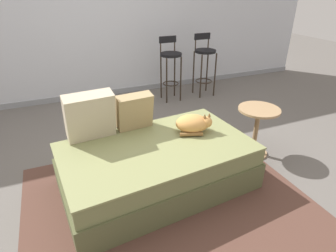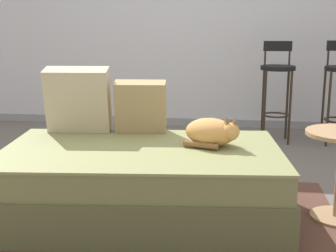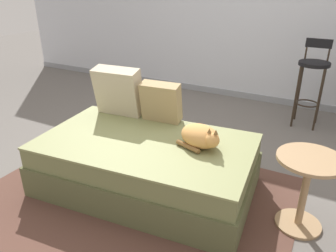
{
  "view_description": "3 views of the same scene",
  "coord_description": "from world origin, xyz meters",
  "px_view_note": "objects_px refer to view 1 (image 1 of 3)",
  "views": [
    {
      "loc": [
        -0.74,
        -2.43,
        1.74
      ],
      "look_at": [
        0.15,
        -0.3,
        0.56
      ],
      "focal_mm": 30.0,
      "sensor_mm": 36.0,
      "label": 1
    },
    {
      "loc": [
        0.51,
        -3.1,
        1.2
      ],
      "look_at": [
        0.15,
        -0.3,
        0.56
      ],
      "focal_mm": 50.0,
      "sensor_mm": 36.0,
      "label": 2
    },
    {
      "loc": [
        1.25,
        -2.36,
        1.62
      ],
      "look_at": [
        0.15,
        -0.3,
        0.56
      ],
      "focal_mm": 35.0,
      "sensor_mm": 36.0,
      "label": 3
    }
  ],
  "objects_px": {
    "side_table": "(257,125)",
    "bar_stool_by_doorway": "(205,59)",
    "throw_pillow_middle": "(134,111)",
    "bar_stool_near_window": "(170,62)",
    "throw_pillow_corner": "(90,116)",
    "cat": "(193,124)",
    "couch": "(157,165)"
  },
  "relations": [
    {
      "from": "throw_pillow_middle",
      "to": "cat",
      "type": "bearing_deg",
      "value": -29.47
    },
    {
      "from": "side_table",
      "to": "bar_stool_by_doorway",
      "type": "bearing_deg",
      "value": 78.0
    },
    {
      "from": "bar_stool_by_doorway",
      "to": "couch",
      "type": "bearing_deg",
      "value": -128.59
    },
    {
      "from": "cat",
      "to": "bar_stool_by_doorway",
      "type": "relative_size",
      "value": 0.38
    },
    {
      "from": "bar_stool_near_window",
      "to": "bar_stool_by_doorway",
      "type": "height_order",
      "value": "bar_stool_by_doorway"
    },
    {
      "from": "couch",
      "to": "bar_stool_near_window",
      "type": "bearing_deg",
      "value": 63.74
    },
    {
      "from": "bar_stool_near_window",
      "to": "side_table",
      "type": "bearing_deg",
      "value": -83.75
    },
    {
      "from": "throw_pillow_corner",
      "to": "bar_stool_near_window",
      "type": "distance_m",
      "value": 2.23
    },
    {
      "from": "throw_pillow_corner",
      "to": "bar_stool_by_doorway",
      "type": "distance_m",
      "value": 2.69
    },
    {
      "from": "cat",
      "to": "bar_stool_near_window",
      "type": "xyz_separation_m",
      "value": [
        0.57,
        1.9,
        0.1
      ]
    },
    {
      "from": "couch",
      "to": "side_table",
      "type": "height_order",
      "value": "side_table"
    },
    {
      "from": "side_table",
      "to": "couch",
      "type": "bearing_deg",
      "value": -174.8
    },
    {
      "from": "throw_pillow_middle",
      "to": "bar_stool_near_window",
      "type": "xyz_separation_m",
      "value": [
        1.07,
        1.62,
        0.0
      ]
    },
    {
      "from": "couch",
      "to": "side_table",
      "type": "relative_size",
      "value": 3.24
    },
    {
      "from": "couch",
      "to": "throw_pillow_middle",
      "type": "relative_size",
      "value": 4.94
    },
    {
      "from": "couch",
      "to": "bar_stool_by_doorway",
      "type": "height_order",
      "value": "bar_stool_by_doorway"
    },
    {
      "from": "couch",
      "to": "bar_stool_by_doorway",
      "type": "xyz_separation_m",
      "value": [
        1.61,
        2.01,
        0.39
      ]
    },
    {
      "from": "throw_pillow_middle",
      "to": "cat",
      "type": "xyz_separation_m",
      "value": [
        0.5,
        -0.28,
        -0.1
      ]
    },
    {
      "from": "cat",
      "to": "bar_stool_by_doorway",
      "type": "xyz_separation_m",
      "value": [
        1.18,
        1.9,
        0.08
      ]
    },
    {
      "from": "cat",
      "to": "side_table",
      "type": "xyz_separation_m",
      "value": [
        0.78,
        -0.0,
        -0.16
      ]
    },
    {
      "from": "bar_stool_by_doorway",
      "to": "side_table",
      "type": "height_order",
      "value": "bar_stool_by_doorway"
    },
    {
      "from": "bar_stool_near_window",
      "to": "cat",
      "type": "bearing_deg",
      "value": -106.7
    },
    {
      "from": "throw_pillow_corner",
      "to": "bar_stool_near_window",
      "type": "bearing_deg",
      "value": 47.81
    },
    {
      "from": "couch",
      "to": "cat",
      "type": "bearing_deg",
      "value": 15.08
    },
    {
      "from": "throw_pillow_corner",
      "to": "side_table",
      "type": "xyz_separation_m",
      "value": [
        1.71,
        -0.25,
        -0.31
      ]
    },
    {
      "from": "throw_pillow_middle",
      "to": "side_table",
      "type": "distance_m",
      "value": 1.34
    },
    {
      "from": "couch",
      "to": "side_table",
      "type": "bearing_deg",
      "value": 5.2
    },
    {
      "from": "throw_pillow_middle",
      "to": "cat",
      "type": "height_order",
      "value": "throw_pillow_middle"
    },
    {
      "from": "cat",
      "to": "bar_stool_by_doorway",
      "type": "height_order",
      "value": "bar_stool_by_doorway"
    },
    {
      "from": "couch",
      "to": "throw_pillow_corner",
      "type": "height_order",
      "value": "throw_pillow_corner"
    },
    {
      "from": "throw_pillow_corner",
      "to": "bar_stool_by_doorway",
      "type": "height_order",
      "value": "bar_stool_by_doorway"
    },
    {
      "from": "couch",
      "to": "throw_pillow_corner",
      "type": "xyz_separation_m",
      "value": [
        -0.51,
        0.36,
        0.44
      ]
    }
  ]
}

